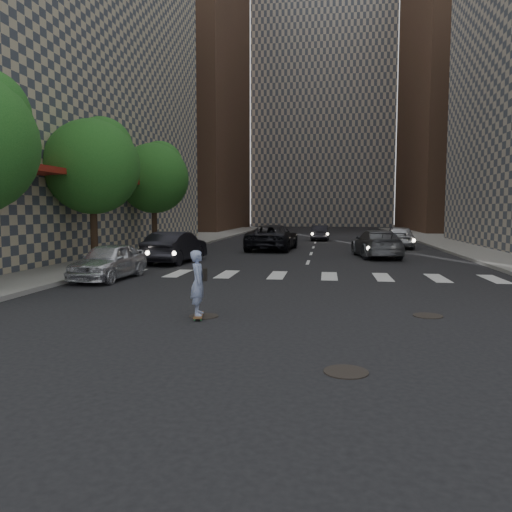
{
  "coord_description": "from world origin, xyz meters",
  "views": [
    {
      "loc": [
        0.87,
        -10.2,
        2.52
      ],
      "look_at": [
        -1.0,
        2.98,
        1.3
      ],
      "focal_mm": 35.0,
      "sensor_mm": 36.0,
      "label": 1
    }
  ],
  "objects_px": {
    "traffic_car_a": "(176,247)",
    "skateboarder": "(198,283)",
    "traffic_car_b": "(377,244)",
    "traffic_car_e": "(320,233)",
    "tree_b": "(94,163)",
    "silver_sedan": "(109,261)",
    "traffic_car_d": "(399,237)",
    "traffic_car_c": "(272,237)",
    "tree_c": "(155,175)"
  },
  "relations": [
    {
      "from": "skateboarder",
      "to": "traffic_car_b",
      "type": "bearing_deg",
      "value": 60.0
    },
    {
      "from": "traffic_car_a",
      "to": "traffic_car_c",
      "type": "bearing_deg",
      "value": -108.63
    },
    {
      "from": "tree_c",
      "to": "skateboarder",
      "type": "height_order",
      "value": "tree_c"
    },
    {
      "from": "traffic_car_e",
      "to": "tree_b",
      "type": "bearing_deg",
      "value": 67.44
    },
    {
      "from": "tree_c",
      "to": "traffic_car_e",
      "type": "xyz_separation_m",
      "value": [
        9.81,
        12.86,
        -4.0
      ]
    },
    {
      "from": "skateboarder",
      "to": "silver_sedan",
      "type": "bearing_deg",
      "value": 118.62
    },
    {
      "from": "skateboarder",
      "to": "tree_c",
      "type": "bearing_deg",
      "value": 101.28
    },
    {
      "from": "tree_b",
      "to": "traffic_car_c",
      "type": "distance_m",
      "value": 12.88
    },
    {
      "from": "traffic_car_c",
      "to": "traffic_car_d",
      "type": "distance_m",
      "value": 8.74
    },
    {
      "from": "traffic_car_b",
      "to": "traffic_car_c",
      "type": "bearing_deg",
      "value": -40.75
    },
    {
      "from": "traffic_car_a",
      "to": "traffic_car_e",
      "type": "distance_m",
      "value": 20.14
    },
    {
      "from": "skateboarder",
      "to": "traffic_car_e",
      "type": "relative_size",
      "value": 0.41
    },
    {
      "from": "silver_sedan",
      "to": "traffic_car_d",
      "type": "height_order",
      "value": "traffic_car_d"
    },
    {
      "from": "traffic_car_a",
      "to": "traffic_car_e",
      "type": "relative_size",
      "value": 1.17
    },
    {
      "from": "tree_b",
      "to": "traffic_car_c",
      "type": "xyz_separation_m",
      "value": [
        6.93,
        10.16,
        -3.84
      ]
    },
    {
      "from": "skateboarder",
      "to": "silver_sedan",
      "type": "height_order",
      "value": "skateboarder"
    },
    {
      "from": "tree_b",
      "to": "silver_sedan",
      "type": "distance_m",
      "value": 6.25
    },
    {
      "from": "skateboarder",
      "to": "traffic_car_b",
      "type": "distance_m",
      "value": 17.16
    },
    {
      "from": "traffic_car_b",
      "to": "traffic_car_e",
      "type": "distance_m",
      "value": 15.13
    },
    {
      "from": "traffic_car_e",
      "to": "traffic_car_d",
      "type": "bearing_deg",
      "value": 127.16
    },
    {
      "from": "traffic_car_b",
      "to": "skateboarder",
      "type": "bearing_deg",
      "value": 64.01
    },
    {
      "from": "tree_b",
      "to": "traffic_car_d",
      "type": "distance_m",
      "value": 20.4
    },
    {
      "from": "traffic_car_b",
      "to": "traffic_car_e",
      "type": "bearing_deg",
      "value": -84.65
    },
    {
      "from": "traffic_car_b",
      "to": "traffic_car_d",
      "type": "distance_m",
      "value": 7.33
    },
    {
      "from": "tree_c",
      "to": "traffic_car_c",
      "type": "height_order",
      "value": "tree_c"
    },
    {
      "from": "traffic_car_a",
      "to": "skateboarder",
      "type": "bearing_deg",
      "value": 115.5
    },
    {
      "from": "skateboarder",
      "to": "traffic_car_e",
      "type": "height_order",
      "value": "skateboarder"
    },
    {
      "from": "tree_b",
      "to": "traffic_car_a",
      "type": "relative_size",
      "value": 1.44
    },
    {
      "from": "traffic_car_d",
      "to": "tree_b",
      "type": "bearing_deg",
      "value": 43.7
    },
    {
      "from": "silver_sedan",
      "to": "traffic_car_a",
      "type": "xyz_separation_m",
      "value": [
        0.67,
        6.02,
        0.08
      ]
    },
    {
      "from": "silver_sedan",
      "to": "skateboarder",
      "type": "bearing_deg",
      "value": -47.85
    },
    {
      "from": "skateboarder",
      "to": "traffic_car_c",
      "type": "distance_m",
      "value": 20.3
    },
    {
      "from": "traffic_car_a",
      "to": "traffic_car_b",
      "type": "relative_size",
      "value": 0.9
    },
    {
      "from": "tree_b",
      "to": "traffic_car_e",
      "type": "distance_m",
      "value": 23.4
    },
    {
      "from": "tree_b",
      "to": "traffic_car_a",
      "type": "height_order",
      "value": "tree_b"
    },
    {
      "from": "skateboarder",
      "to": "traffic_car_e",
      "type": "distance_m",
      "value": 31.09
    },
    {
      "from": "traffic_car_d",
      "to": "traffic_car_a",
      "type": "bearing_deg",
      "value": 45.9
    },
    {
      "from": "silver_sedan",
      "to": "traffic_car_c",
      "type": "height_order",
      "value": "traffic_car_c"
    },
    {
      "from": "traffic_car_c",
      "to": "skateboarder",
      "type": "bearing_deg",
      "value": 95.27
    },
    {
      "from": "traffic_car_c",
      "to": "traffic_car_d",
      "type": "xyz_separation_m",
      "value": [
        8.24,
        2.92,
        -0.05
      ]
    },
    {
      "from": "tree_b",
      "to": "silver_sedan",
      "type": "bearing_deg",
      "value": -59.41
    },
    {
      "from": "skateboarder",
      "to": "traffic_car_a",
      "type": "height_order",
      "value": "skateboarder"
    },
    {
      "from": "traffic_car_b",
      "to": "traffic_car_e",
      "type": "height_order",
      "value": "traffic_car_b"
    },
    {
      "from": "tree_b",
      "to": "skateboarder",
      "type": "bearing_deg",
      "value": -53.93
    },
    {
      "from": "tree_c",
      "to": "traffic_car_c",
      "type": "distance_m",
      "value": 8.21
    },
    {
      "from": "tree_c",
      "to": "traffic_car_b",
      "type": "height_order",
      "value": "tree_c"
    },
    {
      "from": "traffic_car_a",
      "to": "traffic_car_b",
      "type": "height_order",
      "value": "traffic_car_a"
    },
    {
      "from": "traffic_car_d",
      "to": "traffic_car_e",
      "type": "distance_m",
      "value": 9.44
    },
    {
      "from": "traffic_car_c",
      "to": "tree_b",
      "type": "bearing_deg",
      "value": 59.72
    },
    {
      "from": "traffic_car_b",
      "to": "traffic_car_c",
      "type": "distance_m",
      "value": 7.33
    }
  ]
}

